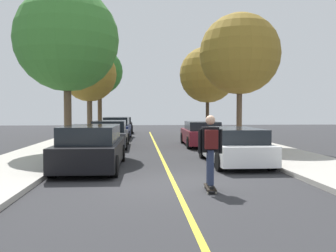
# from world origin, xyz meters

# --- Properties ---
(ground) EXTENTS (80.00, 80.00, 0.00)m
(ground) POSITION_xyz_m (0.00, 0.00, 0.00)
(ground) COLOR #2D2D30
(center_line) EXTENTS (0.12, 39.20, 0.01)m
(center_line) POSITION_xyz_m (0.00, 4.00, 0.00)
(center_line) COLOR gold
(center_line) RESTS_ON ground
(parked_car_left_nearest) EXTENTS (2.04, 4.71, 1.43)m
(parked_car_left_nearest) POSITION_xyz_m (-2.48, 2.69, 0.71)
(parked_car_left_nearest) COLOR black
(parked_car_left_nearest) RESTS_ON ground
(parked_car_left_near) EXTENTS (1.95, 4.47, 1.40)m
(parked_car_left_near) POSITION_xyz_m (-2.48, 9.86, 0.68)
(parked_car_left_near) COLOR #38383D
(parked_car_left_near) RESTS_ON ground
(parked_car_left_far) EXTENTS (1.98, 4.36, 1.49)m
(parked_car_left_far) POSITION_xyz_m (-2.48, 15.62, 0.73)
(parked_car_left_far) COLOR navy
(parked_car_left_far) RESTS_ON ground
(parked_car_left_farthest) EXTENTS (2.03, 4.09, 1.38)m
(parked_car_left_farthest) POSITION_xyz_m (-2.48, 22.53, 0.68)
(parked_car_left_farthest) COLOR black
(parked_car_left_farthest) RESTS_ON ground
(parked_car_right_nearest) EXTENTS (1.91, 4.54, 1.30)m
(parked_car_right_nearest) POSITION_xyz_m (2.48, 3.38, 0.66)
(parked_car_right_nearest) COLOR white
(parked_car_right_nearest) RESTS_ON ground
(parked_car_right_near) EXTENTS (2.02, 4.64, 1.34)m
(parked_car_right_near) POSITION_xyz_m (2.48, 10.22, 0.66)
(parked_car_right_near) COLOR maroon
(parked_car_right_near) RESTS_ON ground
(street_tree_left_nearest) EXTENTS (4.66, 4.66, 7.32)m
(street_tree_left_nearest) POSITION_xyz_m (-4.15, 7.34, 5.12)
(street_tree_left_nearest) COLOR brown
(street_tree_left_nearest) RESTS_ON sidewalk_left
(street_tree_left_near) EXTENTS (3.53, 3.53, 5.92)m
(street_tree_left_near) POSITION_xyz_m (-4.15, 14.56, 4.28)
(street_tree_left_near) COLOR brown
(street_tree_left_near) RESTS_ON sidewalk_left
(street_tree_left_far) EXTENTS (3.76, 3.76, 6.89)m
(street_tree_left_far) POSITION_xyz_m (-4.15, 20.61, 5.12)
(street_tree_left_far) COLOR #4C3823
(street_tree_left_far) RESTS_ON sidewalk_left
(street_tree_right_nearest) EXTENTS (4.08, 4.08, 6.70)m
(street_tree_right_nearest) POSITION_xyz_m (4.15, 8.67, 4.79)
(street_tree_right_nearest) COLOR brown
(street_tree_right_nearest) RESTS_ON sidewalk_right
(street_tree_right_near) EXTENTS (4.18, 4.18, 6.57)m
(street_tree_right_near) POSITION_xyz_m (4.15, 17.35, 4.61)
(street_tree_right_near) COLOR #3D2D1E
(street_tree_right_near) RESTS_ON sidewalk_right
(fire_hydrant) EXTENTS (0.20, 0.20, 0.70)m
(fire_hydrant) POSITION_xyz_m (3.98, 4.19, 0.49)
(fire_hydrant) COLOR #B2140F
(fire_hydrant) RESTS_ON sidewalk_right
(skateboard) EXTENTS (0.28, 0.85, 0.10)m
(skateboard) POSITION_xyz_m (0.78, -0.92, 0.09)
(skateboard) COLOR black
(skateboard) RESTS_ON ground
(skateboarder) EXTENTS (0.58, 0.71, 1.71)m
(skateboarder) POSITION_xyz_m (0.78, -0.95, 1.07)
(skateboarder) COLOR black
(skateboarder) RESTS_ON skateboard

